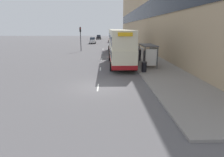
{
  "coord_description": "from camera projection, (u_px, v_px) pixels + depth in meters",
  "views": [
    {
      "loc": [
        0.65,
        -15.07,
        4.51
      ],
      "look_at": [
        1.55,
        14.92,
        -3.07
      ],
      "focal_mm": 32.0,
      "sensor_mm": 36.0,
      "label": 1
    }
  ],
  "objects": [
    {
      "name": "bus_shelter",
      "position": [
        150.0,
        51.0,
        23.32
      ],
      "size": [
        1.6,
        4.2,
        2.48
      ],
      "color": "#4C4C51",
      "rests_on": "ground_plane"
    },
    {
      "name": "car_2",
      "position": [
        93.0,
        40.0,
        60.16
      ],
      "size": [
        1.9,
        4.49,
        1.85
      ],
      "rotation": [
        0.0,
        0.0,
        3.14
      ],
      "color": "silver",
      "rests_on": "ground_plane"
    },
    {
      "name": "pedestrian_at_shelter",
      "position": [
        144.0,
        55.0,
        26.97
      ],
      "size": [
        0.32,
        0.32,
        1.63
      ],
      "color": "#23232D",
      "rests_on": "ground_plane"
    },
    {
      "name": "double_decker_bus_near",
      "position": [
        121.0,
        47.0,
        24.38
      ],
      "size": [
        2.85,
        10.88,
        4.3
      ],
      "color": "beige",
      "rests_on": "ground_plane"
    },
    {
      "name": "ground_plane",
      "position": [
        98.0,
        87.0,
        15.69
      ],
      "size": [
        220.0,
        220.0,
        0.0
      ],
      "primitive_type": "plane",
      "color": "#5B595B"
    },
    {
      "name": "double_decker_bus_ahead",
      "position": [
        116.0,
        40.0,
        37.78
      ],
      "size": [
        2.85,
        11.13,
        4.3
      ],
      "color": "beige",
      "rests_on": "ground_plane"
    },
    {
      "name": "lane_mark_3",
      "position": [
        102.0,
        53.0,
        36.95
      ],
      "size": [
        0.12,
        2.0,
        0.01
      ],
      "color": "silver",
      "rests_on": "ground_plane"
    },
    {
      "name": "terrace_facade",
      "position": [
        144.0,
        10.0,
        51.12
      ],
      "size": [
        3.1,
        93.0,
        17.9
      ],
      "color": "tan",
      "rests_on": "ground_plane"
    },
    {
      "name": "car_1",
      "position": [
        111.0,
        40.0,
        65.67
      ],
      "size": [
        1.93,
        3.98,
        1.8
      ],
      "color": "maroon",
      "rests_on": "ground_plane"
    },
    {
      "name": "litter_bin",
      "position": [
        144.0,
        67.0,
        20.44
      ],
      "size": [
        0.55,
        0.55,
        1.05
      ],
      "color": "black",
      "rests_on": "ground_plane"
    },
    {
      "name": "pedestrian_1",
      "position": [
        140.0,
        54.0,
        27.57
      ],
      "size": [
        0.33,
        0.33,
        1.65
      ],
      "color": "#23232D",
      "rests_on": "ground_plane"
    },
    {
      "name": "lane_mark_2",
      "position": [
        102.0,
        59.0,
        29.84
      ],
      "size": [
        0.12,
        2.0,
        0.01
      ],
      "color": "silver",
      "rests_on": "ground_plane"
    },
    {
      "name": "traffic_light_far_kerb",
      "position": [
        80.0,
        35.0,
        39.62
      ],
      "size": [
        0.3,
        0.32,
        4.8
      ],
      "color": "black",
      "rests_on": "ground_plane"
    },
    {
      "name": "pavement",
      "position": [
        128.0,
        45.0,
        53.17
      ],
      "size": [
        5.0,
        93.0,
        0.14
      ],
      "color": "gray",
      "rests_on": "ground_plane"
    },
    {
      "name": "lane_mark_4",
      "position": [
        103.0,
        49.0,
        44.07
      ],
      "size": [
        0.12,
        2.0,
        0.01
      ],
      "color": "silver",
      "rests_on": "ground_plane"
    },
    {
      "name": "car_0",
      "position": [
        99.0,
        37.0,
        83.13
      ],
      "size": [
        1.96,
        3.95,
        1.81
      ],
      "rotation": [
        0.0,
        0.0,
        3.14
      ],
      "color": "black",
      "rests_on": "ground_plane"
    },
    {
      "name": "lane_mark_0",
      "position": [
        98.0,
        87.0,
        15.62
      ],
      "size": [
        0.12,
        2.0,
        0.01
      ],
      "color": "silver",
      "rests_on": "ground_plane"
    },
    {
      "name": "lane_mark_1",
      "position": [
        100.0,
        69.0,
        22.73
      ],
      "size": [
        0.12,
        2.0,
        0.01
      ],
      "color": "silver",
      "rests_on": "ground_plane"
    }
  ]
}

